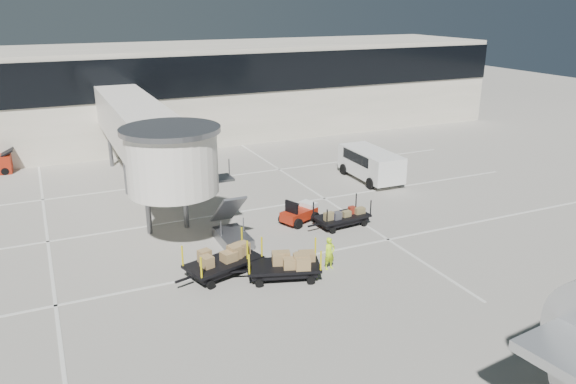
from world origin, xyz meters
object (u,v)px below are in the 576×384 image
object	(u,v)px
suitcase_cart	(342,217)
box_cart_far	(221,262)
baggage_tug	(300,214)
ground_worker	(330,253)
minivan	(370,162)
box_cart_near	(284,265)

from	to	relation	value
suitcase_cart	box_cart_far	bearing A→B (deg)	-165.41
baggage_tug	ground_worker	distance (m)	5.87
suitcase_cart	ground_worker	world-z (taller)	ground_worker
ground_worker	minivan	world-z (taller)	minivan
ground_worker	minivan	size ratio (longest dim) A/B	0.28
baggage_tug	box_cart_near	size ratio (longest dim) A/B	0.58
baggage_tug	suitcase_cart	xyz separation A→B (m)	(1.85, -1.45, 0.03)
box_cart_near	ground_worker	distance (m)	2.26
suitcase_cart	minivan	world-z (taller)	minivan
box_cart_far	box_cart_near	bearing A→B (deg)	-46.34
baggage_tug	suitcase_cart	bearing A→B (deg)	-60.24
baggage_tug	box_cart_far	size ratio (longest dim) A/B	0.56
baggage_tug	box_cart_near	distance (m)	6.67
ground_worker	minivan	distance (m)	14.25
suitcase_cart	box_cart_near	xyz separation A→B (m)	(-5.35, -4.23, 0.06)
baggage_tug	minivan	xyz separation A→B (m)	(7.83, 5.25, 0.71)
baggage_tug	suitcase_cart	size ratio (longest dim) A/B	0.63
suitcase_cart	ground_worker	size ratio (longest dim) A/B	2.42
suitcase_cart	ground_worker	xyz separation A→B (m)	(-3.09, -4.28, 0.23)
suitcase_cart	box_cart_far	distance (m)	8.30
ground_worker	suitcase_cart	bearing A→B (deg)	44.42
suitcase_cart	baggage_tug	bearing A→B (deg)	136.68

